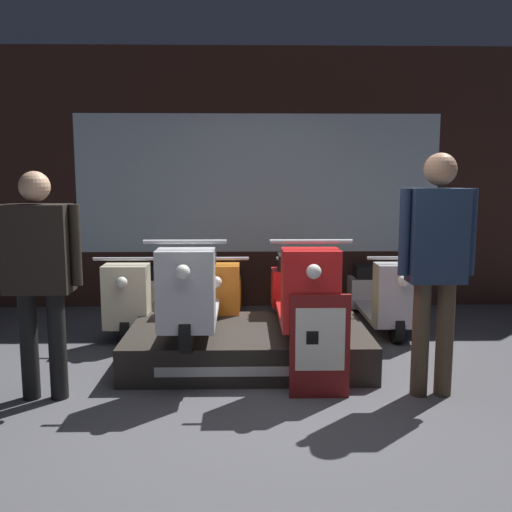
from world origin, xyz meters
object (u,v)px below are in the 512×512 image
object	(u,v)px
scooter_backrow_1	(220,296)
scooter_backrow_3	(382,296)
scooter_display_left	(193,292)
scooter_backrow_0	(139,297)
price_sign_board	(320,346)
person_right_browsing	(436,255)
scooter_backrow_2	(301,296)
scooter_display_right	(302,291)
person_left_browsing	(39,265)

from	to	relation	value
scooter_backrow_1	scooter_backrow_3	xyz separation A→B (m)	(1.78, 0.00, 0.00)
scooter_display_left	scooter_backrow_0	xyz separation A→B (m)	(-0.71, 1.25, -0.32)
scooter_backrow_3	price_sign_board	bearing A→B (deg)	-115.24
scooter_display_left	person_right_browsing	distance (m)	2.05
scooter_backrow_2	scooter_display_left	bearing A→B (deg)	-130.43
scooter_backrow_3	price_sign_board	distance (m)	2.24
person_right_browsing	price_sign_board	distance (m)	1.10
scooter_display_right	scooter_backrow_0	distance (m)	2.10
price_sign_board	scooter_display_right	bearing A→B (deg)	94.39
scooter_backrow_3	person_right_browsing	world-z (taller)	person_right_browsing
scooter_backrow_1	person_right_browsing	size ratio (longest dim) A/B	0.96
scooter_display_right	person_right_browsing	world-z (taller)	person_right_browsing
scooter_display_left	price_sign_board	bearing A→B (deg)	-37.48
scooter_display_left	person_left_browsing	bearing A→B (deg)	-145.23
person_left_browsing	price_sign_board	bearing A→B (deg)	-1.02
scooter_backrow_0	scooter_backrow_1	world-z (taller)	same
scooter_display_left	person_left_browsing	size ratio (longest dim) A/B	1.03
scooter_display_left	person_left_browsing	world-z (taller)	person_left_browsing
scooter_display_right	scooter_backrow_3	distance (m)	1.64
scooter_backrow_2	person_right_browsing	xyz separation A→B (m)	(0.79, -1.99, 0.74)
scooter_backrow_1	scooter_backrow_3	distance (m)	1.78
person_right_browsing	scooter_backrow_0	bearing A→B (deg)	142.35
scooter_display_right	scooter_backrow_1	world-z (taller)	scooter_display_right
scooter_backrow_2	person_right_browsing	bearing A→B (deg)	-68.20
scooter_display_left	price_sign_board	xyz separation A→B (m)	(1.00, -0.77, -0.25)
scooter_backrow_0	price_sign_board	world-z (taller)	scooter_backrow_0
person_left_browsing	scooter_backrow_3	bearing A→B (deg)	33.39
scooter_backrow_1	person_right_browsing	bearing A→B (deg)	-49.70
person_right_browsing	price_sign_board	xyz separation A→B (m)	(-0.86, -0.04, -0.68)
scooter_display_left	scooter_display_right	distance (m)	0.95
person_left_browsing	price_sign_board	xyz separation A→B (m)	(2.06, -0.04, -0.61)
scooter_backrow_1	person_left_browsing	distance (m)	2.43
scooter_backrow_2	person_left_browsing	world-z (taller)	person_left_browsing
scooter_backrow_1	scooter_display_left	bearing A→B (deg)	-98.08
person_left_browsing	person_right_browsing	world-z (taller)	person_right_browsing
scooter_backrow_1	price_sign_board	distance (m)	2.19
scooter_backrow_1	scooter_backrow_2	distance (m)	0.89
scooter_backrow_0	person_left_browsing	bearing A→B (deg)	-99.81
scooter_display_right	scooter_backrow_3	bearing A→B (deg)	51.05
scooter_backrow_0	person_right_browsing	world-z (taller)	person_right_browsing
scooter_backrow_0	person_left_browsing	world-z (taller)	person_left_browsing
person_left_browsing	scooter_display_left	bearing A→B (deg)	34.77
scooter_backrow_1	scooter_backrow_2	size ratio (longest dim) A/B	1.00
scooter_display_right	scooter_backrow_1	size ratio (longest dim) A/B	1.00
scooter_display_left	scooter_backrow_1	bearing A→B (deg)	81.92
scooter_backrow_0	scooter_backrow_3	size ratio (longest dim) A/B	1.00
scooter_backrow_2	person_left_browsing	bearing A→B (deg)	-136.91
scooter_display_right	price_sign_board	xyz separation A→B (m)	(0.06, -0.77, -0.25)
scooter_backrow_2	person_right_browsing	size ratio (longest dim) A/B	0.96
scooter_backrow_1	price_sign_board	world-z (taller)	scooter_backrow_1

